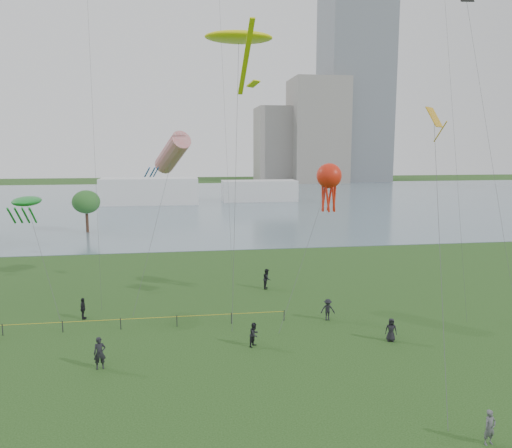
{
  "coord_description": "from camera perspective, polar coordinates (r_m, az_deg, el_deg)",
  "views": [
    {
      "loc": [
        -4.8,
        -21.96,
        12.98
      ],
      "look_at": [
        0.0,
        10.0,
        8.0
      ],
      "focal_mm": 35.0,
      "sensor_mm": 36.0,
      "label": 1
    }
  ],
  "objects": [
    {
      "name": "kite_creature",
      "position": [
        45.98,
        -24.72,
        2.34
      ],
      "size": [
        4.69,
        8.07,
        8.91
      ],
      "rotation": [
        0.0,
        0.0,
        0.03
      ],
      "color": "#3F3F42"
    },
    {
      "name": "pavilion_right",
      "position": [
        121.87,
        0.37,
        3.82
      ],
      "size": [
        18.0,
        7.0,
        5.0
      ],
      "primitive_type": "cube",
      "color": "silver",
      "rests_on": "ground_plane"
    },
    {
      "name": "kite_octopus",
      "position": [
        40.81,
        8.35,
        5.34
      ],
      "size": [
        6.31,
        7.18,
        11.73
      ],
      "rotation": [
        0.0,
        0.0,
        -0.2
      ],
      "color": "#3F3F42"
    },
    {
      "name": "kite_delta",
      "position": [
        35.86,
        19.8,
        10.36
      ],
      "size": [
        5.94,
        13.33,
        15.69
      ],
      "rotation": [
        0.0,
        0.0,
        0.36
      ],
      "color": "#3F3F42"
    },
    {
      "name": "spectator_f",
      "position": [
        31.75,
        -17.43,
        -13.9
      ],
      "size": [
        0.77,
        0.58,
        1.93
      ],
      "primitive_type": "imported",
      "rotation": [
        0.0,
        0.0,
        0.18
      ],
      "color": "black",
      "rests_on": "ground_plane"
    },
    {
      "name": "kite_flyer",
      "position": [
        25.8,
        25.15,
        -20.3
      ],
      "size": [
        0.65,
        0.49,
        1.6
      ],
      "primitive_type": "imported",
      "rotation": [
        0.0,
        0.0,
        0.21
      ],
      "color": "#525259",
      "rests_on": "ground_plane"
    },
    {
      "name": "spectator_c",
      "position": [
        40.7,
        -19.17,
        -9.12
      ],
      "size": [
        0.47,
        0.99,
        1.65
      ],
      "primitive_type": "imported",
      "rotation": [
        0.0,
        0.0,
        1.5
      ],
      "color": "black",
      "rests_on": "ground_plane"
    },
    {
      "name": "tower",
      "position": [
        206.78,
        11.36,
        21.74
      ],
      "size": [
        24.0,
        24.0,
        120.0
      ],
      "primitive_type": "cube",
      "color": "slate",
      "rests_on": "ground_plane"
    },
    {
      "name": "spectator_b",
      "position": [
        38.65,
        8.2,
        -9.66
      ],
      "size": [
        1.14,
        0.74,
        1.66
      ],
      "primitive_type": "imported",
      "rotation": [
        0.0,
        0.0,
        -0.13
      ],
      "color": "black",
      "rests_on": "ground_plane"
    },
    {
      "name": "building_mid",
      "position": [
        190.94,
        7.01,
        10.5
      ],
      "size": [
        20.0,
        20.0,
        38.0
      ],
      "primitive_type": "cube",
      "color": "gray",
      "rests_on": "ground_plane"
    },
    {
      "name": "spectator_a",
      "position": [
        33.56,
        -0.2,
        -12.52
      ],
      "size": [
        0.97,
        0.99,
        1.6
      ],
      "primitive_type": "imported",
      "rotation": [
        0.0,
        0.0,
        0.87
      ],
      "color": "black",
      "rests_on": "ground_plane"
    },
    {
      "name": "ground_plane",
      "position": [
        25.95,
        3.52,
        -21.27
      ],
      "size": [
        400.0,
        400.0,
        0.0
      ],
      "primitive_type": "plane",
      "color": "#193912"
    },
    {
      "name": "spectator_d",
      "position": [
        35.57,
        15.18,
        -11.59
      ],
      "size": [
        0.9,
        0.73,
        1.59
      ],
      "primitive_type": "imported",
      "rotation": [
        0.0,
        0.0,
        -0.34
      ],
      "color": "black",
      "rests_on": "ground_plane"
    },
    {
      "name": "kite_stingray",
      "position": [
        41.61,
        -1.97,
        20.49
      ],
      "size": [
        5.4,
        10.16,
        21.93
      ],
      "rotation": [
        0.0,
        0.0,
        0.16
      ],
      "color": "#3F3F42"
    },
    {
      "name": "building_low",
      "position": [
        193.49,
        2.45,
        9.05
      ],
      "size": [
        16.0,
        18.0,
        28.0
      ],
      "primitive_type": "cube",
      "color": "gray",
      "rests_on": "ground_plane"
    },
    {
      "name": "spectator_g",
      "position": [
        46.44,
        1.26,
        -6.28
      ],
      "size": [
        0.93,
        1.06,
        1.86
      ],
      "primitive_type": "imported",
      "rotation": [
        0.0,
        0.0,
        1.29
      ],
      "color": "black",
      "rests_on": "ground_plane"
    },
    {
      "name": "pavilion_left",
      "position": [
        117.6,
        -12.05,
        3.7
      ],
      "size": [
        22.0,
        8.0,
        6.0
      ],
      "primitive_type": "cube",
      "color": "silver",
      "rests_on": "ground_plane"
    },
    {
      "name": "kite_windsock",
      "position": [
        44.25,
        -9.55,
        8.01
      ],
      "size": [
        5.05,
        8.66,
        14.38
      ],
      "rotation": [
        0.0,
        0.0,
        -0.28
      ],
      "color": "#3F3F42"
    },
    {
      "name": "fence",
      "position": [
        39.0,
        -24.33,
        -10.62
      ],
      "size": [
        24.07,
        0.07,
        1.05
      ],
      "color": "black",
      "rests_on": "ground_plane"
    },
    {
      "name": "lake",
      "position": [
        122.74,
        -6.26,
        2.64
      ],
      "size": [
        400.0,
        120.0,
        0.08
      ],
      "primitive_type": "cube",
      "color": "slate",
      "rests_on": "ground_plane"
    }
  ]
}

